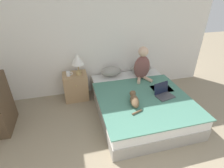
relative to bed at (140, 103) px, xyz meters
name	(u,v)px	position (x,y,z in m)	size (l,w,h in m)	color
wall_back	(102,39)	(-0.54, 1.12, 1.05)	(5.35, 0.05, 2.55)	white
bed	(140,103)	(0.00, 0.00, 0.00)	(1.74, 2.10, 0.46)	#9E998E
pillow_near	(111,71)	(-0.38, 0.89, 0.34)	(0.49, 0.28, 0.22)	gray
pillow_far	(141,68)	(0.38, 0.89, 0.34)	(0.49, 0.28, 0.22)	gray
person_sitting	(142,65)	(0.25, 0.59, 0.56)	(0.38, 0.37, 0.75)	brown
cat_tabby	(134,100)	(-0.25, -0.29, 0.31)	(0.25, 0.54, 0.17)	brown
laptop_open	(164,93)	(0.39, -0.19, 0.28)	(0.39, 0.35, 0.24)	#424247
nightstand	(76,86)	(-1.22, 0.84, 0.09)	(0.52, 0.43, 0.63)	tan
table_lamp	(77,60)	(-1.13, 0.81, 0.74)	(0.26, 0.26, 0.47)	tan
coffee_mug	(68,74)	(-1.35, 0.80, 0.45)	(0.14, 0.09, 0.10)	white
bookshelf	(0,105)	(-2.56, 0.20, 0.29)	(0.23, 0.67, 1.02)	brown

